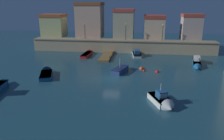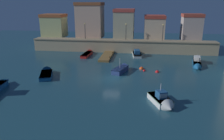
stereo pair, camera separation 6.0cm
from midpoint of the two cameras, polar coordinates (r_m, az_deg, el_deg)
The scene contains 16 objects.
ground_plane at distance 31.89m, azimuth -0.15°, elevation -2.34°, with size 101.40×101.40×0.00m, color #1E4756.
quay_wall at distance 49.01m, azimuth 2.75°, elevation 6.40°, with size 40.60×2.92×2.75m.
old_town_backdrop at distance 52.39m, azimuth -0.10°, elevation 12.13°, with size 37.36×5.50×8.24m.
pier_dock at distance 44.37m, azimuth -1.37°, elevation 3.67°, with size 2.04×8.13×0.70m.
quay_lamp_0 at distance 49.87m, azimuth -7.10°, elevation 10.79°, with size 0.32×0.32×3.54m.
quay_lamp_1 at distance 48.37m, azimuth 3.75°, elevation 10.72°, with size 0.32×0.32×3.59m.
quay_lamp_2 at distance 48.49m, azimuth 13.32°, elevation 10.28°, with size 0.32×0.32×3.55m.
moored_boat_0 at distance 35.36m, azimuth 2.67°, elevation 0.36°, with size 2.83×4.92×2.62m.
moored_boat_2 at distance 34.98m, azimuth -16.80°, elevation -0.77°, with size 3.29×5.53×1.57m.
moored_boat_3 at distance 46.56m, azimuth -6.30°, elevation 4.36°, with size 1.55×6.16×1.22m.
moored_boat_4 at distance 24.51m, azimuth 13.31°, elevation -8.04°, with size 3.13×4.46×2.71m.
moored_boat_5 at distance 47.18m, azimuth 6.47°, elevation 4.64°, with size 2.26×7.20×1.79m.
moored_boat_6 at distance 41.32m, azimuth 21.54°, elevation 1.69°, with size 2.64×7.21×2.27m.
mooring_buoy_0 at distance 36.86m, azimuth 7.84°, elevation 0.26°, with size 0.78×0.78×0.78m, color #EA4C19.
mooring_buoy_1 at distance 35.62m, azimuth 11.86°, elevation -0.57°, with size 0.62×0.62×0.62m, color red.
mooring_buoy_2 at distance 35.89m, azimuth 8.57°, elevation -0.25°, with size 0.48×0.48×0.48m, color red.
Camera 2 is at (4.10, -29.70, 10.85)m, focal length 34.69 mm.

